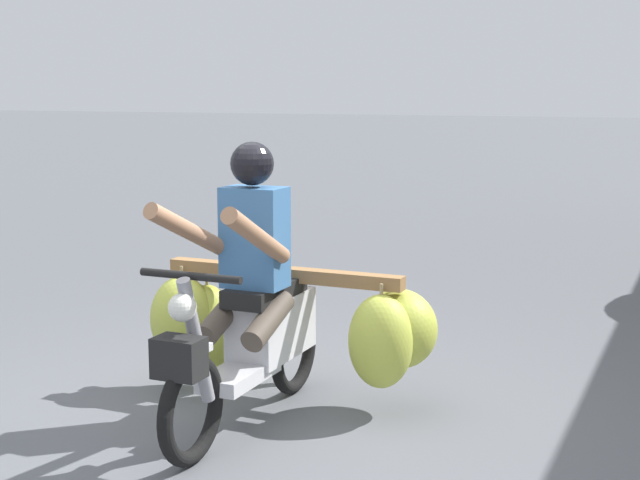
{
  "coord_description": "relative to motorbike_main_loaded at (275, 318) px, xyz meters",
  "views": [
    {
      "loc": [
        2.35,
        -4.23,
        1.86
      ],
      "look_at": [
        0.01,
        1.11,
        0.9
      ],
      "focal_mm": 51.56,
      "sensor_mm": 36.0,
      "label": 1
    }
  ],
  "objects": [
    {
      "name": "motorbike_main_loaded",
      "position": [
        0.0,
        0.0,
        0.0
      ],
      "size": [
        1.83,
        1.76,
        1.58
      ],
      "color": "black",
      "rests_on": "ground"
    },
    {
      "name": "ground_plane",
      "position": [
        -0.05,
        -0.39,
        -0.55
      ],
      "size": [
        120.0,
        120.0,
        0.0
      ],
      "primitive_type": "plane",
      "color": "#56595E"
    }
  ]
}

